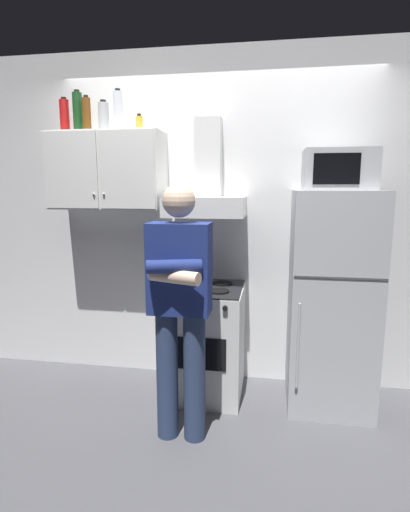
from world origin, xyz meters
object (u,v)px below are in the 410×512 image
object	(u,v)px
bottle_beer_brown	(87,115)
bottle_spice_jar	(139,123)
microwave	(338,170)
bottle_wine_green	(78,112)
bottle_vodka_clear	(118,111)
range_hood	(207,190)
bottle_canister_steel	(104,117)
person_standing	(180,305)
stove_oven	(204,340)
bottle_soda_red	(65,116)
upper_cabinet	(107,171)
refrigerator	(331,301)

from	to	relation	value
bottle_beer_brown	bottle_spice_jar	distance (m)	0.43
microwave	bottle_wine_green	size ratio (longest dim) A/B	1.49
bottle_vodka_clear	bottle_spice_jar	world-z (taller)	bottle_vodka_clear
range_hood	bottle_canister_steel	xyz separation A→B (m)	(-0.82, 0.02, 0.57)
person_standing	microwave	bearing A→B (deg)	32.00
microwave	bottle_canister_steel	xyz separation A→B (m)	(-1.77, 0.13, 0.42)
stove_oven	range_hood	distance (m)	1.17
bottle_soda_red	bottle_wine_green	bearing A→B (deg)	-3.72
bottle_beer_brown	bottle_canister_steel	world-z (taller)	bottle_beer_brown
bottle_canister_steel	range_hood	bearing A→B (deg)	-1.32
bottle_beer_brown	bottle_soda_red	world-z (taller)	bottle_soda_red
bottle_wine_green	stove_oven	bearing A→B (deg)	-8.16
person_standing	bottle_canister_steel	distance (m)	1.66
bottle_spice_jar	bottle_beer_brown	bearing A→B (deg)	-177.45
upper_cabinet	microwave	world-z (taller)	upper_cabinet
stove_oven	bottle_wine_green	bearing A→B (deg)	171.84
upper_cabinet	bottle_beer_brown	size ratio (longest dim) A/B	3.31
microwave	bottle_vodka_clear	world-z (taller)	bottle_vodka_clear
microwave	refrigerator	bearing A→B (deg)	-89.10
refrigerator	microwave	bearing A→B (deg)	90.90
person_standing	range_hood	bearing A→B (deg)	86.09
refrigerator	person_standing	bearing A→B (deg)	-148.77
refrigerator	bottle_beer_brown	size ratio (longest dim) A/B	5.88
range_hood	refrigerator	distance (m)	1.25
stove_oven	bottle_wine_green	distance (m)	2.06
person_standing	bottle_wine_green	world-z (taller)	bottle_wine_green
upper_cabinet	bottle_spice_jar	distance (m)	0.45
bottle_canister_steel	bottle_wine_green	bearing A→B (deg)	179.17
range_hood	bottle_wine_green	distance (m)	1.20
bottle_canister_steel	bottle_soda_red	world-z (taller)	bottle_soda_red
range_hood	bottle_wine_green	world-z (taller)	bottle_wine_green
stove_oven	microwave	world-z (taller)	microwave
bottle_beer_brown	bottle_spice_jar	world-z (taller)	bottle_beer_brown
person_standing	bottle_beer_brown	distance (m)	1.72
upper_cabinet	refrigerator	distance (m)	2.00
upper_cabinet	bottle_soda_red	bearing A→B (deg)	175.01
upper_cabinet	bottle_beer_brown	bearing A→B (deg)	-175.57
bottle_wine_green	bottle_soda_red	world-z (taller)	bottle_wine_green
person_standing	refrigerator	bearing A→B (deg)	31.23
bottle_spice_jar	microwave	bearing A→B (deg)	-4.40
bottle_vodka_clear	bottle_soda_red	bearing A→B (deg)	179.14
bottle_vodka_clear	bottle_beer_brown	distance (m)	0.25
stove_oven	range_hood	size ratio (longest dim) A/B	1.17
bottle_vodka_clear	bottle_spice_jar	size ratio (longest dim) A/B	2.52
bottle_vodka_clear	bottle_wine_green	bearing A→B (deg)	-179.84
bottle_canister_steel	refrigerator	bearing A→B (deg)	-4.67
stove_oven	microwave	distance (m)	1.62
bottle_wine_green	microwave	bearing A→B (deg)	-3.73
person_standing	bottle_vodka_clear	xyz separation A→B (m)	(-0.65, 0.76, 1.30)
bottle_beer_brown	bottle_canister_steel	bearing A→B (deg)	14.02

